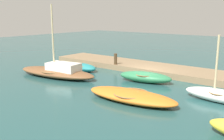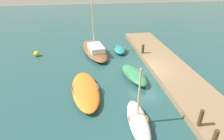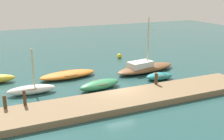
{
  "view_description": "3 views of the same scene",
  "coord_description": "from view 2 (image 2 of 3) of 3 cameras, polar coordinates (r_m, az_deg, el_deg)",
  "views": [
    {
      "loc": [
        -10.56,
        17.37,
        4.84
      ],
      "look_at": [
        1.14,
        2.67,
        0.8
      ],
      "focal_mm": 42.12,
      "sensor_mm": 36.0,
      "label": 1
    },
    {
      "loc": [
        -14.51,
        5.47,
        8.16
      ],
      "look_at": [
        -0.21,
        3.27,
        0.58
      ],
      "focal_mm": 30.06,
      "sensor_mm": 36.0,
      "label": 2
    },
    {
      "loc": [
        -9.35,
        -19.52,
        8.27
      ],
      "look_at": [
        0.72,
        2.71,
        1.16
      ],
      "focal_mm": 44.9,
      "sensor_mm": 36.0,
      "label": 3
    }
  ],
  "objects": [
    {
      "name": "motorboat_orange",
      "position": [
        14.26,
        -8.07,
        -6.0
      ],
      "size": [
        5.64,
        2.41,
        0.62
      ],
      "rotation": [
        0.0,
        0.0,
        0.08
      ],
      "color": "orange",
      "rests_on": "ground_plane"
    },
    {
      "name": "sailboat_brown",
      "position": [
        21.21,
        -5.26,
        6.22
      ],
      "size": [
        7.25,
        3.35,
        5.54
      ],
      "rotation": [
        0.0,
        0.0,
        0.16
      ],
      "color": "brown",
      "rests_on": "ground_plane"
    },
    {
      "name": "mooring_post_west",
      "position": [
        11.07,
        28.87,
        -17.48
      ],
      "size": [
        0.24,
        0.24,
        0.9
      ],
      "primitive_type": "cylinder",
      "color": "#47331E",
      "rests_on": "dock_platform"
    },
    {
      "name": "dock_platform",
      "position": [
        18.19,
        16.89,
        0.56
      ],
      "size": [
        21.27,
        3.56,
        0.47
      ],
      "primitive_type": "cube",
      "color": "#846B4C",
      "rests_on": "ground_plane"
    },
    {
      "name": "rowboat_green",
      "position": [
        16.1,
        6.65,
        -1.41
      ],
      "size": [
        4.09,
        2.15,
        0.76
      ],
      "rotation": [
        0.0,
        0.0,
        0.2
      ],
      "color": "#2D7A4C",
      "rests_on": "ground_plane"
    },
    {
      "name": "mooring_post_mid_east",
      "position": [
        20.17,
        9.38,
        6.36
      ],
      "size": [
        0.27,
        0.27,
        0.95
      ],
      "primitive_type": "cylinder",
      "color": "#47331E",
      "rests_on": "dock_platform"
    },
    {
      "name": "rowboat_white",
      "position": [
        11.51,
        7.94,
        -15.1
      ],
      "size": [
        3.94,
        1.32,
        3.73
      ],
      "rotation": [
        0.0,
        0.0,
        -0.05
      ],
      "color": "white",
      "rests_on": "ground_plane"
    },
    {
      "name": "marker_buoy",
      "position": [
        22.0,
        -21.97,
        4.63
      ],
      "size": [
        0.57,
        0.57,
        0.57
      ],
      "primitive_type": "sphere",
      "color": "yellow",
      "rests_on": "ground_plane"
    },
    {
      "name": "ground_plane",
      "position": [
        17.52,
        10.54,
        -0.59
      ],
      "size": [
        84.0,
        84.0,
        0.0
      ],
      "primitive_type": "plane",
      "color": "#234C4C"
    },
    {
      "name": "dinghy_teal",
      "position": [
        21.49,
        2.33,
        6.28
      ],
      "size": [
        2.71,
        1.48,
        0.64
      ],
      "rotation": [
        0.0,
        0.0,
        -0.07
      ],
      "color": "teal",
      "rests_on": "ground_plane"
    },
    {
      "name": "mooring_post_mid_west",
      "position": [
        11.75,
        25.35,
        -13.05
      ],
      "size": [
        0.23,
        0.23,
        1.07
      ],
      "primitive_type": "cylinder",
      "color": "#47331E",
      "rests_on": "dock_platform"
    }
  ]
}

